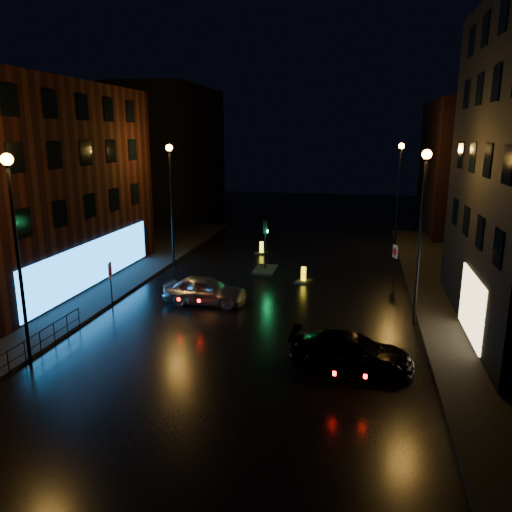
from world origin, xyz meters
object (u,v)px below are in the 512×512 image
(road_sign_right, at_px, (395,255))
(dark_sedan, at_px, (351,352))
(bollard_far, at_px, (262,251))
(road_sign_left, at_px, (110,275))
(traffic_signal, at_px, (265,263))
(bollard_near, at_px, (303,279))
(silver_hatchback, at_px, (205,290))

(road_sign_right, bearing_deg, dark_sedan, 57.14)
(bollard_far, bearing_deg, road_sign_right, -11.71)
(dark_sedan, xyz_separation_m, road_sign_left, (-12.47, 4.26, 1.23))
(traffic_signal, height_order, dark_sedan, traffic_signal)
(road_sign_right, bearing_deg, bollard_near, -13.60)
(dark_sedan, relative_size, bollard_far, 3.85)
(silver_hatchback, xyz_separation_m, dark_sedan, (7.99, -6.28, -0.07))
(traffic_signal, distance_m, silver_hatchback, 7.66)
(silver_hatchback, distance_m, road_sign_right, 11.97)
(bollard_near, distance_m, road_sign_right, 5.80)
(bollard_near, height_order, bollard_far, bollard_near)
(dark_sedan, height_order, bollard_near, dark_sedan)
(bollard_far, relative_size, road_sign_right, 0.51)
(traffic_signal, xyz_separation_m, road_sign_right, (8.38, -1.41, 1.33))
(bollard_near, xyz_separation_m, bollard_far, (-4.07, 6.99, -0.01))
(traffic_signal, bearing_deg, road_sign_right, -9.51)
(dark_sedan, bearing_deg, bollard_near, 16.82)
(bollard_near, bearing_deg, road_sign_left, -120.82)
(dark_sedan, xyz_separation_m, bollard_near, (-3.20, 11.45, -0.49))
(traffic_signal, relative_size, road_sign_left, 1.34)
(road_sign_left, bearing_deg, traffic_signal, 39.37)
(dark_sedan, relative_size, road_sign_right, 1.98)
(dark_sedan, xyz_separation_m, road_sign_right, (2.31, 12.29, 1.13))
(dark_sedan, bearing_deg, traffic_signal, 25.13)
(dark_sedan, distance_m, road_sign_right, 12.55)
(bollard_far, distance_m, road_sign_right, 11.51)
(silver_hatchback, bearing_deg, traffic_signal, -13.99)
(silver_hatchback, bearing_deg, road_sign_right, -59.24)
(bollard_far, height_order, road_sign_left, road_sign_left)
(bollard_far, bearing_deg, silver_hatchback, -72.36)
(dark_sedan, height_order, road_sign_left, road_sign_left)
(silver_hatchback, height_order, road_sign_right, road_sign_right)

